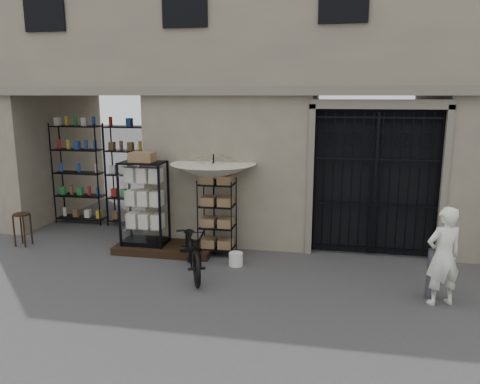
% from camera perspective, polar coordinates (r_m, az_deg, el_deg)
% --- Properties ---
extents(ground, '(80.00, 80.00, 0.00)m').
position_cam_1_polar(ground, '(7.91, 3.83, -11.92)').
color(ground, black).
rests_on(ground, ground).
extents(main_building, '(14.00, 4.00, 9.00)m').
position_cam_1_polar(main_building, '(11.30, 6.88, 18.44)').
color(main_building, gray).
rests_on(main_building, ground).
extents(shop_recess, '(3.00, 1.70, 3.00)m').
position_cam_1_polar(shop_recess, '(11.47, -17.08, 2.86)').
color(shop_recess, black).
rests_on(shop_recess, ground).
extents(shop_shelving, '(2.70, 0.50, 2.50)m').
position_cam_1_polar(shop_shelving, '(11.97, -16.10, 2.06)').
color(shop_shelving, black).
rests_on(shop_shelving, ground).
extents(iron_gate, '(2.50, 0.21, 3.00)m').
position_cam_1_polar(iron_gate, '(9.65, 16.07, 1.32)').
color(iron_gate, black).
rests_on(iron_gate, ground).
extents(step_platform, '(2.00, 0.90, 0.15)m').
position_cam_1_polar(step_platform, '(9.83, -9.08, -6.75)').
color(step_platform, black).
rests_on(step_platform, ground).
extents(display_cabinet, '(0.86, 0.55, 1.86)m').
position_cam_1_polar(display_cabinet, '(9.72, -11.59, -1.88)').
color(display_cabinet, black).
rests_on(display_cabinet, step_platform).
extents(wire_rack, '(0.77, 0.62, 1.55)m').
position_cam_1_polar(wire_rack, '(9.36, -2.79, -3.21)').
color(wire_rack, black).
rests_on(wire_rack, ground).
extents(market_umbrella, '(1.86, 1.88, 2.43)m').
position_cam_1_polar(market_umbrella, '(9.33, -3.26, 2.97)').
color(market_umbrella, black).
rests_on(market_umbrella, ground).
extents(white_bucket, '(0.27, 0.27, 0.25)m').
position_cam_1_polar(white_bucket, '(8.93, -0.52, -8.18)').
color(white_bucket, silver).
rests_on(white_bucket, ground).
extents(bicycle, '(1.00, 1.17, 1.88)m').
position_cam_1_polar(bicycle, '(8.65, -5.70, -9.82)').
color(bicycle, black).
rests_on(bicycle, ground).
extents(wooden_stool, '(0.42, 0.42, 0.71)m').
position_cam_1_polar(wooden_stool, '(11.03, -24.98, -4.08)').
color(wooden_stool, black).
rests_on(wooden_stool, ground).
extents(steel_bollard, '(0.18, 0.18, 0.81)m').
position_cam_1_polar(steel_bollard, '(8.06, 22.29, -9.24)').
color(steel_bollard, slate).
rests_on(steel_bollard, ground).
extents(shopkeeper, '(1.12, 1.65, 0.37)m').
position_cam_1_polar(shopkeeper, '(8.06, 23.09, -12.42)').
color(shopkeeper, white).
rests_on(shopkeeper, ground).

